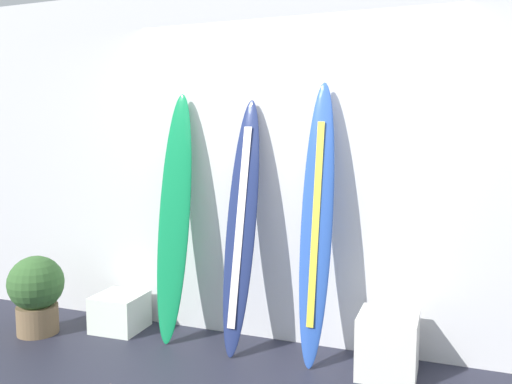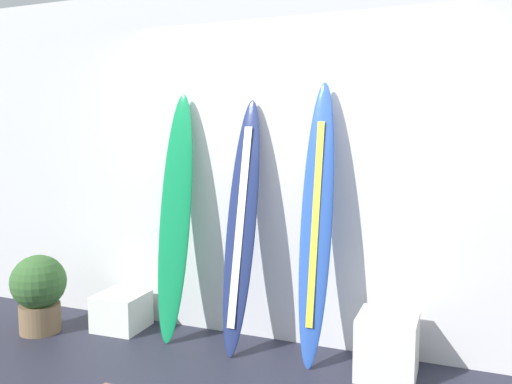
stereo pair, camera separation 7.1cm
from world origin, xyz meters
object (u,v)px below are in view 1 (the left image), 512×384
at_px(surfboard_navy, 241,228).
at_px(potted_plant, 36,291).
at_px(surfboard_emerald, 174,218).
at_px(display_block_left, 388,345).
at_px(surfboard_cobalt, 317,223).
at_px(display_block_center, 120,312).

bearing_deg(surfboard_navy, potted_plant, -169.49).
relative_size(surfboard_emerald, display_block_left, 4.61).
bearing_deg(surfboard_cobalt, potted_plant, -172.06).
distance_m(surfboard_navy, potted_plant, 1.81).
bearing_deg(surfboard_navy, surfboard_cobalt, 0.29).
distance_m(surfboard_cobalt, display_block_left, 0.95).
distance_m(display_block_left, potted_plant, 2.80).
relative_size(surfboard_navy, display_block_center, 4.78).
xyz_separation_m(surfboard_navy, potted_plant, (-1.68, -0.31, -0.58)).
relative_size(surfboard_cobalt, potted_plant, 3.11).
bearing_deg(display_block_left, display_block_center, 178.51).
bearing_deg(display_block_left, surfboard_navy, 176.86).
distance_m(surfboard_navy, display_block_center, 1.35).
bearing_deg(surfboard_navy, surfboard_emerald, 177.97).
distance_m(surfboard_emerald, display_block_left, 1.84).
bearing_deg(display_block_center, surfboard_emerald, 2.62).
bearing_deg(potted_plant, surfboard_cobalt, 7.94).
distance_m(surfboard_navy, display_block_left, 1.31).
relative_size(surfboard_emerald, potted_plant, 3.03).
height_order(surfboard_emerald, display_block_left, surfboard_emerald).
bearing_deg(potted_plant, surfboard_navy, 10.51).
xyz_separation_m(surfboard_cobalt, potted_plant, (-2.26, -0.32, -0.65)).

